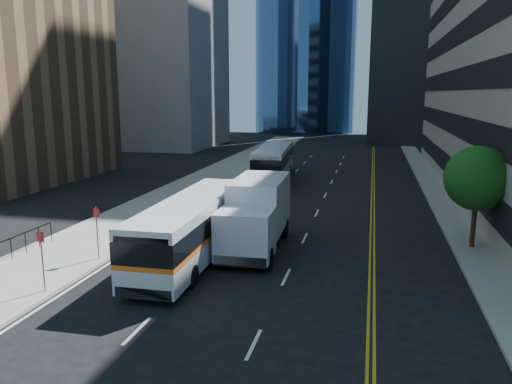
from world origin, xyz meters
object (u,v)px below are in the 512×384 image
Objects in this scene: street_tree at (478,178)px; bus_front at (193,227)px; bus_rear at (274,161)px; box_truck at (256,213)px.

street_tree is 14.13m from bus_front.
bus_front is at bearing -160.77° from street_tree.
bus_rear is (-0.60, 22.90, 0.05)m from bus_front.
box_truck is (3.15, -20.67, 0.19)m from bus_rear.
bus_front is (-13.20, -4.60, -2.05)m from street_tree.
box_truck is (-10.65, -2.37, -1.80)m from street_tree.
box_truck is at bearing -85.80° from bus_rear.
box_truck is at bearing -167.44° from street_tree.
street_tree is at bearing 10.68° from box_truck.
bus_rear reaches higher than bus_front.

